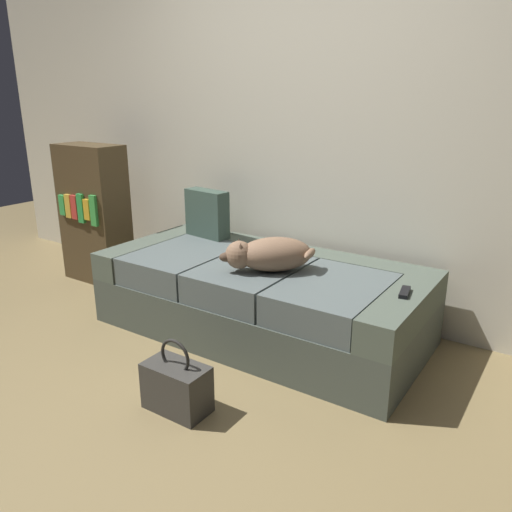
# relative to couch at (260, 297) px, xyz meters

# --- Properties ---
(ground_plane) EXTENTS (10.00, 10.00, 0.00)m
(ground_plane) POSITION_rel_couch_xyz_m (0.00, -1.08, -0.24)
(ground_plane) COLOR olive
(back_wall) EXTENTS (6.40, 0.10, 2.80)m
(back_wall) POSITION_rel_couch_xyz_m (0.00, 0.60, 1.16)
(back_wall) COLOR beige
(back_wall) RESTS_ON ground
(couch) EXTENTS (2.04, 0.95, 0.48)m
(couch) POSITION_rel_couch_xyz_m (0.00, 0.00, 0.00)
(couch) COLOR #474F47
(couch) RESTS_ON ground
(dog_tan) EXTENTS (0.51, 0.48, 0.20)m
(dog_tan) POSITION_rel_couch_xyz_m (0.13, -0.11, 0.34)
(dog_tan) COLOR #87664C
(dog_tan) RESTS_ON couch
(tv_remote) EXTENTS (0.07, 0.16, 0.02)m
(tv_remote) POSITION_rel_couch_xyz_m (0.92, -0.03, 0.25)
(tv_remote) COLOR black
(tv_remote) RESTS_ON couch
(throw_pillow) EXTENTS (0.35, 0.16, 0.34)m
(throw_pillow) POSITION_rel_couch_xyz_m (-0.64, 0.27, 0.41)
(throw_pillow) COLOR #3A4E42
(throw_pillow) RESTS_ON couch
(handbag) EXTENTS (0.32, 0.18, 0.38)m
(handbag) POSITION_rel_couch_xyz_m (0.13, -0.94, -0.11)
(handbag) COLOR #383632
(handbag) RESTS_ON ground
(bookshelf) EXTENTS (0.56, 0.30, 1.10)m
(bookshelf) POSITION_rel_couch_xyz_m (-1.65, 0.09, 0.31)
(bookshelf) COLOR #4A3A22
(bookshelf) RESTS_ON ground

